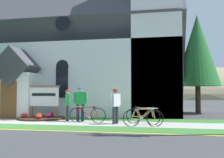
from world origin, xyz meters
name	(u,v)px	position (x,y,z in m)	size (l,w,h in m)	color
ground	(49,117)	(0.00, 4.00, 0.00)	(140.00, 140.00, 0.00)	#3D3D3F
sidewalk_slab	(40,122)	(0.73, 1.27, 0.01)	(32.00, 2.12, 0.01)	#A8A59E
grass_verge	(21,126)	(0.73, -0.55, 0.00)	(32.00, 1.51, 0.01)	#38722D
church_lawn	(56,118)	(0.73, 3.23, 0.00)	(24.00, 1.81, 0.01)	#38722D
curb_paint_stripe	(9,129)	(0.73, -1.45, 0.00)	(28.00, 0.16, 0.01)	yellow
church_building	(90,53)	(1.13, 8.79, 4.52)	(14.68, 11.75, 13.35)	white
church_sign	(44,97)	(0.17, 2.85, 1.22)	(1.85, 0.25, 1.87)	#7F6047
flower_bed	(41,118)	(0.16, 2.55, 0.08)	(2.53, 2.53, 0.34)	#382319
bicycle_yellow	(143,116)	(5.83, 1.48, 0.38)	(1.66, 0.62, 0.83)	black
bicycle_red	(143,118)	(5.93, 0.52, 0.38)	(1.74, 0.38, 0.83)	black
bicycle_silver	(88,115)	(3.14, 1.47, 0.39)	(1.83, 0.08, 0.81)	black
cyclist_in_white_jersey	(115,103)	(4.58, 1.17, 0.97)	(0.42, 0.61, 1.66)	#2D2D33
cyclist_in_yellow_jersey	(68,103)	(1.95, 1.89, 0.94)	(0.31, 0.69, 1.61)	#2D2D33
cyclist_in_red_jersey	(80,101)	(2.65, 1.82, 1.03)	(0.68, 0.33, 1.74)	#191E38
roadside_conifer	(197,50)	(9.08, 8.75, 4.45)	(3.19, 3.19, 7.02)	#3D2D1E
distant_hill	(150,97)	(2.04, 64.40, 0.00)	(100.35, 51.36, 16.20)	#847A5B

